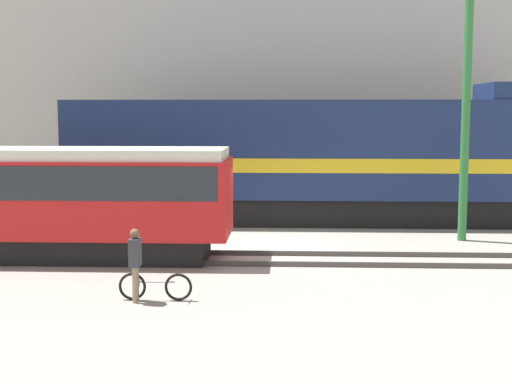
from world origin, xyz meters
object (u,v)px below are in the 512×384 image
freight_locomotive (318,159)px  streetcar (39,196)px  bicycle (155,286)px  utility_pole_right (466,114)px  person (135,258)px

freight_locomotive → streetcar: bearing=-139.4°
streetcar → bicycle: 6.03m
streetcar → freight_locomotive: bearing=40.6°
streetcar → utility_pole_right: utility_pole_right is taller
freight_locomotive → person: (-4.39, -11.26, -1.41)m
bicycle → utility_pole_right: (8.45, 7.68, 3.73)m
freight_locomotive → bicycle: size_ratio=11.12×
bicycle → utility_pole_right: bearing=42.3°
streetcar → person: (3.62, -4.39, -0.80)m
streetcar → bicycle: bearing=-46.5°
person → utility_pole_right: 12.21m
freight_locomotive → utility_pole_right: utility_pole_right is taller
streetcar → bicycle: (4.02, -4.25, -1.46)m
freight_locomotive → utility_pole_right: 5.87m
streetcar → person: size_ratio=6.60×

